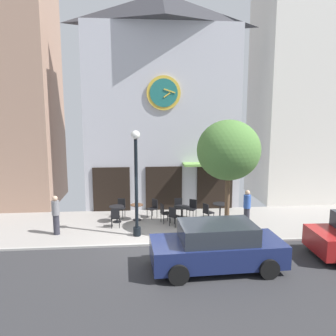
% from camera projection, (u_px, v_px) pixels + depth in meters
% --- Properties ---
extents(ground_plane, '(28.14, 11.57, 0.13)m').
position_uv_depth(ground_plane, '(154.00, 255.00, 12.42)').
color(ground_plane, gray).
extents(clock_building, '(8.16, 3.43, 11.15)m').
position_uv_depth(clock_building, '(162.00, 100.00, 18.29)').
color(clock_building, '#B2B2BC').
rests_on(clock_building, ground_plane).
extents(neighbor_building_left, '(5.00, 4.56, 15.76)m').
position_uv_depth(neighbor_building_left, '(5.00, 60.00, 18.37)').
color(neighbor_building_left, '#9E7A66').
rests_on(neighbor_building_left, ground_plane).
extents(neighbor_building_right, '(5.04, 4.16, 15.21)m').
position_uv_depth(neighbor_building_right, '(302.00, 68.00, 19.69)').
color(neighbor_building_right, silver).
rests_on(neighbor_building_right, ground_plane).
extents(street_lamp, '(0.36, 0.36, 4.39)m').
position_uv_depth(street_lamp, '(136.00, 184.00, 13.93)').
color(street_lamp, black).
rests_on(street_lamp, ground_plane).
extents(street_tree, '(2.60, 2.34, 4.81)m').
position_uv_depth(street_tree, '(229.00, 151.00, 13.89)').
color(street_tree, brown).
rests_on(street_tree, ground_plane).
extents(cafe_table_center, '(0.69, 0.69, 0.77)m').
position_uv_depth(cafe_table_center, '(117.00, 211.00, 15.96)').
color(cafe_table_center, black).
rests_on(cafe_table_center, ground_plane).
extents(cafe_table_near_door, '(0.61, 0.61, 0.77)m').
position_uv_depth(cafe_table_near_door, '(137.00, 210.00, 16.26)').
color(cafe_table_near_door, black).
rests_on(cafe_table_near_door, ground_plane).
extents(cafe_table_center_right, '(0.77, 0.77, 0.72)m').
position_uv_depth(cafe_table_center_right, '(182.00, 211.00, 16.04)').
color(cafe_table_center_right, black).
rests_on(cafe_table_center_right, ground_plane).
extents(cafe_table_center_left, '(0.72, 0.72, 0.75)m').
position_uv_depth(cafe_table_center_left, '(220.00, 208.00, 16.46)').
color(cafe_table_center_left, black).
rests_on(cafe_table_center_left, ground_plane).
extents(cafe_chair_corner, '(0.57, 0.57, 0.90)m').
position_uv_depth(cafe_chair_corner, '(174.00, 215.00, 15.36)').
color(cafe_chair_corner, black).
rests_on(cafe_chair_corner, ground_plane).
extents(cafe_chair_curbside, '(0.41, 0.41, 0.90)m').
position_uv_depth(cafe_chair_curbside, '(179.00, 206.00, 16.84)').
color(cafe_chair_curbside, black).
rests_on(cafe_chair_curbside, ground_plane).
extents(cafe_chair_right_end, '(0.41, 0.41, 0.90)m').
position_uv_depth(cafe_chair_right_end, '(115.00, 216.00, 15.18)').
color(cafe_chair_right_end, black).
rests_on(cafe_chair_right_end, ground_plane).
extents(cafe_chair_mid_row, '(0.50, 0.50, 0.90)m').
position_uv_depth(cafe_chair_mid_row, '(164.00, 212.00, 15.87)').
color(cafe_chair_mid_row, black).
rests_on(cafe_chair_mid_row, ground_plane).
extents(cafe_chair_outer, '(0.54, 0.54, 0.90)m').
position_uv_depth(cafe_chair_outer, '(207.00, 211.00, 15.95)').
color(cafe_chair_outer, black).
rests_on(cafe_chair_outer, ground_plane).
extents(cafe_chair_facing_street, '(0.50, 0.50, 0.90)m').
position_uv_depth(cafe_chair_facing_street, '(121.00, 206.00, 16.77)').
color(cafe_chair_facing_street, black).
rests_on(cafe_chair_facing_street, ground_plane).
extents(cafe_chair_left_end, '(0.56, 0.56, 0.90)m').
position_uv_depth(cafe_chair_left_end, '(192.00, 207.00, 16.63)').
color(cafe_chair_left_end, black).
rests_on(cafe_chair_left_end, ground_plane).
extents(cafe_chair_facing_wall, '(0.56, 0.56, 0.90)m').
position_uv_depth(cafe_chair_facing_wall, '(153.00, 207.00, 16.68)').
color(cafe_chair_facing_wall, black).
rests_on(cafe_chair_facing_wall, ground_plane).
extents(pedestrian_grey, '(0.45, 0.45, 1.67)m').
position_uv_depth(pedestrian_grey, '(56.00, 215.00, 14.31)').
color(pedestrian_grey, '#2D2D38').
rests_on(pedestrian_grey, ground_plane).
extents(pedestrian_blue, '(0.42, 0.42, 1.67)m').
position_uv_depth(pedestrian_blue, '(247.00, 208.00, 15.33)').
color(pedestrian_blue, '#2D2D38').
rests_on(pedestrian_blue, ground_plane).
extents(parked_car_navy, '(4.37, 2.16, 1.55)m').
position_uv_depth(parked_car_navy, '(217.00, 246.00, 11.19)').
color(parked_car_navy, navy).
rests_on(parked_car_navy, ground_plane).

